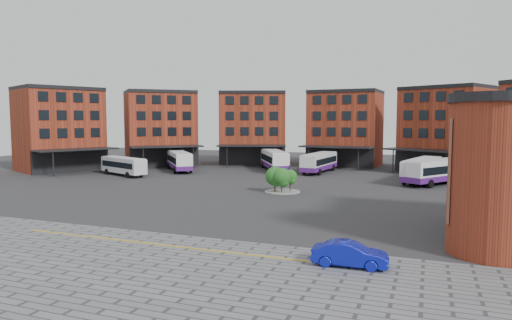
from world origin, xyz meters
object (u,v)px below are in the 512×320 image
(bus_a, at_px, (123,165))
(bus_d, at_px, (319,162))
(bus_c, at_px, (274,160))
(bus_e, at_px, (422,170))
(tree_island, at_px, (281,178))
(bus_f, at_px, (439,171))
(blue_car, at_px, (350,254))
(bus_b, at_px, (179,160))

(bus_a, bearing_deg, bus_d, -37.79)
(bus_c, height_order, bus_e, bus_c)
(tree_island, xyz_separation_m, bus_c, (-8.56, 23.12, 0.13))
(bus_f, distance_m, blue_car, 40.48)
(tree_island, relative_size, bus_b, 0.40)
(bus_e, distance_m, blue_car, 41.37)
(bus_c, height_order, bus_d, bus_c)
(bus_b, relative_size, blue_car, 2.40)
(tree_island, bearing_deg, bus_c, 110.32)
(bus_b, distance_m, bus_f, 42.21)
(bus_b, xyz_separation_m, blue_car, (36.49, -42.03, -1.07))
(tree_island, bearing_deg, bus_a, 165.40)
(bus_a, bearing_deg, bus_f, -57.61)
(bus_b, distance_m, bus_d, 24.28)
(bus_f, bearing_deg, bus_b, -148.60)
(bus_a, distance_m, bus_f, 47.58)
(tree_island, height_order, bus_e, bus_e)
(bus_e, xyz_separation_m, bus_f, (2.20, -1.14, 0.03))
(bus_a, height_order, bus_e, bus_e)
(bus_c, distance_m, blue_car, 52.94)
(bus_d, distance_m, bus_f, 20.42)
(bus_a, distance_m, bus_d, 32.24)
(bus_f, bearing_deg, bus_c, -163.43)
(bus_a, relative_size, bus_f, 0.88)
(bus_e, bearing_deg, bus_d, 170.45)
(bus_a, xyz_separation_m, blue_car, (41.37, -32.90, -0.98))
(bus_a, relative_size, bus_b, 0.95)
(blue_car, bearing_deg, tree_island, 23.36)
(bus_a, height_order, bus_d, bus_d)
(bus_d, relative_size, bus_f, 1.01)
(tree_island, bearing_deg, bus_d, 91.13)
(bus_d, bearing_deg, bus_a, -145.67)
(bus_d, xyz_separation_m, bus_e, (16.50, -7.07, 0.07))
(bus_c, relative_size, bus_d, 1.03)
(blue_car, bearing_deg, bus_e, -7.80)
(tree_island, relative_size, bus_f, 0.37)
(bus_c, bearing_deg, tree_island, -98.78)
(tree_island, xyz_separation_m, bus_b, (-23.92, 16.63, 0.05))
(bus_d, bearing_deg, blue_car, -69.04)
(bus_b, relative_size, bus_c, 0.90)
(tree_island, height_order, blue_car, tree_island)
(bus_a, relative_size, bus_e, 0.84)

